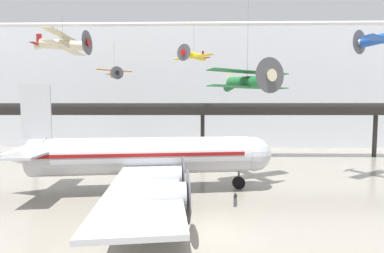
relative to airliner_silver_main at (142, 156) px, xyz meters
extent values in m
plane|color=gray|center=(6.47, -8.22, -3.64)|extent=(260.00, 260.00, 0.00)
cube|color=silver|center=(6.47, 32.15, 9.76)|extent=(140.00, 3.00, 26.80)
cube|color=#2D2B28|center=(6.47, 19.20, 4.15)|extent=(110.00, 3.20, 0.90)
cube|color=#2D2B28|center=(6.47, 17.66, 5.15)|extent=(110.00, 0.12, 1.10)
cylinder|color=#2D2B28|center=(-23.78, 20.16, 0.03)|extent=(0.70, 0.70, 7.33)
cylinder|color=#2D2B28|center=(6.47, 20.16, 0.03)|extent=(0.70, 0.70, 7.33)
cylinder|color=#2D2B28|center=(36.72, 20.16, 0.03)|extent=(0.70, 0.70, 7.33)
cylinder|color=silver|center=(6.47, 13.94, 17.35)|extent=(120.00, 0.60, 0.60)
cylinder|color=#B7BABF|center=(0.13, 0.02, 0.05)|extent=(21.16, 6.10, 3.64)
sphere|color=#B7BABF|center=(11.28, 1.35, 0.05)|extent=(3.57, 3.57, 3.57)
cone|color=#B7BABF|center=(-11.19, -1.34, 0.32)|extent=(5.10, 3.89, 3.35)
cube|color=maroon|center=(0.13, 0.02, 0.41)|extent=(19.72, 6.00, 0.33)
cube|color=#B7BABF|center=(-0.16, 8.54, -0.77)|extent=(6.41, 13.83, 0.28)
cube|color=#B7BABF|center=(1.87, -8.33, -0.77)|extent=(6.41, 13.83, 0.28)
cylinder|color=#B7BABF|center=(1.64, 5.79, -0.72)|extent=(2.62, 2.02, 1.75)
cylinder|color=#4C4C51|center=(2.96, 5.95, -0.72)|extent=(0.46, 3.30, 3.32)
cylinder|color=#B7BABF|center=(1.10, 10.30, -0.72)|extent=(2.62, 2.02, 1.75)
cylinder|color=#4C4C51|center=(2.42, 10.46, -0.72)|extent=(0.46, 3.30, 3.32)
cylinder|color=#B7BABF|center=(2.96, -5.24, -0.72)|extent=(2.62, 2.02, 1.75)
cylinder|color=#4C4C51|center=(4.29, -5.08, -0.72)|extent=(0.46, 3.30, 3.32)
cylinder|color=#B7BABF|center=(3.51, -9.75, -0.72)|extent=(2.62, 2.02, 1.75)
cylinder|color=#4C4C51|center=(4.83, -9.59, -0.72)|extent=(0.46, 3.30, 3.32)
cube|color=#B7BABF|center=(-9.75, -1.17, 4.41)|extent=(2.67, 0.52, 5.10)
cube|color=#B7BABF|center=(-9.39, -1.13, 0.77)|extent=(3.78, 9.71, 0.20)
cylinder|color=#4C4C51|center=(9.77, 1.17, -2.38)|extent=(0.20, 0.20, 1.21)
cylinder|color=black|center=(9.77, 1.17, -2.99)|extent=(1.34, 0.53, 1.30)
cylinder|color=#4C4C51|center=(0.03, 2.94, -2.38)|extent=(0.20, 0.20, 1.21)
cylinder|color=black|center=(0.03, 2.94, -2.99)|extent=(1.34, 0.53, 1.30)
cylinder|color=#4C4C51|center=(0.72, -2.85, -2.38)|extent=(0.20, 0.20, 1.21)
cylinder|color=black|center=(0.72, -2.85, -2.99)|extent=(1.34, 0.53, 1.30)
cylinder|color=orange|center=(-9.78, 22.53, 11.39)|extent=(2.80, 4.16, 1.35)
cone|color=black|center=(-8.73, 20.60, 11.13)|extent=(1.02, 0.98, 0.78)
cylinder|color=#4C4C51|center=(-8.66, 20.47, 11.11)|extent=(2.00, 1.11, 2.26)
cone|color=orange|center=(-10.76, 24.33, 11.62)|extent=(1.22, 1.41, 0.86)
cube|color=orange|center=(-9.66, 22.31, 11.80)|extent=(6.06, 3.93, 0.10)
cube|color=black|center=(-10.88, 24.56, 11.91)|extent=(0.30, 0.48, 1.04)
cube|color=black|center=(-10.88, 24.56, 11.39)|extent=(2.23, 1.53, 0.06)
cylinder|color=slate|center=(-9.78, 22.53, 14.44)|extent=(0.04, 0.04, 5.23)
cylinder|color=yellow|center=(4.99, 13.65, 12.66)|extent=(3.30, 4.14, 0.95)
cone|color=red|center=(3.66, 11.76, 12.68)|extent=(1.09, 1.07, 0.82)
cylinder|color=#4C4C51|center=(3.56, 11.62, 12.68)|extent=(1.97, 1.40, 2.38)
cone|color=yellow|center=(6.23, 15.41, 12.64)|extent=(1.32, 1.42, 0.79)
cube|color=yellow|center=(4.84, 13.43, 12.39)|extent=(6.07, 4.72, 0.10)
cube|color=red|center=(6.39, 15.63, 13.21)|extent=(0.36, 0.47, 1.10)
cube|color=red|center=(6.39, 15.63, 12.66)|extent=(2.25, 1.81, 0.06)
cylinder|color=slate|center=(4.99, 13.65, 15.08)|extent=(0.04, 0.04, 3.93)
cylinder|color=#1E6B33|center=(11.01, 3.72, 7.63)|extent=(4.08, 6.56, 1.98)
cone|color=beige|center=(12.49, 0.63, 7.96)|extent=(1.57, 1.50, 1.22)
cylinder|color=#4C4C51|center=(12.59, 0.42, 7.98)|extent=(3.19, 1.56, 3.52)
cone|color=#1E6B33|center=(9.63, 6.58, 7.32)|extent=(1.84, 2.17, 1.31)
cube|color=#1E6B33|center=(11.18, 3.36, 8.71)|extent=(9.58, 5.70, 0.10)
cube|color=#1E6B33|center=(11.18, 3.36, 7.09)|extent=(9.58, 5.70, 0.10)
cube|color=beige|center=(9.46, 6.94, 8.44)|extent=(0.40, 0.74, 1.62)
cube|color=beige|center=(9.46, 6.94, 7.63)|extent=(3.51, 2.24, 0.06)
cylinder|color=slate|center=(11.01, 3.72, 12.58)|extent=(0.04, 0.04, 8.56)
cylinder|color=beige|center=(-12.44, 9.39, 13.25)|extent=(5.98, 1.34, 1.64)
cone|color=maroon|center=(-9.35, 9.33, 13.47)|extent=(1.00, 1.12, 1.10)
cylinder|color=#4C4C51|center=(-9.14, 9.32, 13.49)|extent=(0.10, 3.17, 3.17)
cone|color=beige|center=(-15.31, 9.45, 13.04)|extent=(1.67, 1.07, 1.15)
cube|color=beige|center=(-12.08, 9.38, 14.22)|extent=(1.61, 8.93, 0.10)
cube|color=beige|center=(-12.08, 9.38, 12.76)|extent=(1.61, 8.93, 0.10)
cube|color=maroon|center=(-15.67, 9.45, 13.98)|extent=(0.72, 0.07, 1.46)
cube|color=maroon|center=(-15.67, 9.45, 13.25)|extent=(0.78, 3.19, 0.06)
cylinder|color=slate|center=(-12.44, 9.39, 15.45)|extent=(0.04, 0.04, 3.19)
cone|color=white|center=(24.33, 5.26, 12.40)|extent=(1.26, 1.23, 0.96)
cylinder|color=#4C4C51|center=(24.24, 5.42, 12.41)|extent=(2.39, 1.47, 2.77)
cube|color=#4C4C51|center=(8.68, -3.71, -3.29)|extent=(0.35, 0.42, 0.70)
cube|color=#232326|center=(8.68, -3.71, -2.76)|extent=(0.45, 0.68, 0.73)
camera|label=1|loc=(5.33, -25.12, 4.61)|focal=24.00mm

